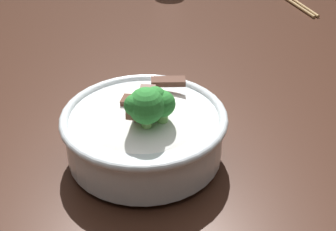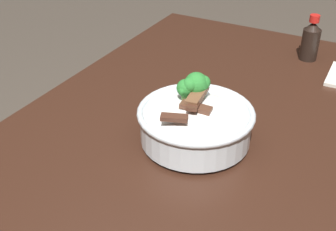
# 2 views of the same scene
# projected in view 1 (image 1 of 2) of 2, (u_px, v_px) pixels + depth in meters

# --- Properties ---
(dining_table) EXTENTS (1.59, 0.94, 0.76)m
(dining_table) POSITION_uv_depth(u_px,v_px,m) (135.00, 134.00, 0.87)
(dining_table) COLOR #381E14
(dining_table) RESTS_ON ground
(rice_bowl) EXTENTS (0.22, 0.22, 0.13)m
(rice_bowl) POSITION_uv_depth(u_px,v_px,m) (145.00, 130.00, 0.63)
(rice_bowl) COLOR silver
(rice_bowl) RESTS_ON dining_table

